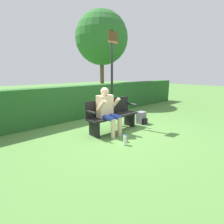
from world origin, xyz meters
The scene contains 8 objects.
ground_plane centered at (0.00, 0.00, 0.00)m, with size 40.00×40.00×0.00m, color #4C7A38.
hedge_back centered at (0.00, 1.91, 0.58)m, with size 12.00×0.48×1.16m.
park_bench centered at (0.00, 0.06, 0.46)m, with size 1.61×0.43×0.90m.
person_seated centered at (-0.28, -0.05, 0.69)m, with size 0.57×0.61×1.25m.
backpack centered at (1.16, -0.11, 0.18)m, with size 0.27×0.30×0.38m.
water_bottle centered at (-0.50, -0.90, 0.11)m, with size 0.07×0.07×0.24m.
signpost centered at (0.39, 0.47, 1.61)m, with size 0.37×0.09×2.81m.
tree centered at (2.85, 3.88, 3.30)m, with size 2.68×2.68×4.66m.
Camera 1 is at (-3.28, -3.43, 1.65)m, focal length 28.00 mm.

